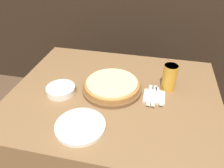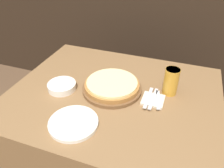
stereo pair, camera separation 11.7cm
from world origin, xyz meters
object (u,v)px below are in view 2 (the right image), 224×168
beer_glass (171,80)px  spoon (158,100)px  fork (148,98)px  pizza_on_board (112,86)px  dinner_plate (73,123)px  dinner_knife (153,99)px  side_bowl (62,86)px

beer_glass → spoon: 0.13m
beer_glass → fork: beer_glass is taller
pizza_on_board → dinner_plate: pizza_on_board is taller
dinner_plate → dinner_knife: (0.31, 0.28, 0.01)m
pizza_on_board → spoon: 0.26m
dinner_knife → beer_glass: bearing=56.6°
dinner_plate → dinner_knife: size_ratio=1.26×
dinner_knife → pizza_on_board: bearing=174.5°
dinner_plate → fork: (0.28, 0.28, 0.01)m
pizza_on_board → spoon: bearing=-5.0°
side_bowl → spoon: (0.52, 0.06, -0.00)m
dinner_plate → spoon: 0.43m
side_bowl → fork: bearing=7.3°
beer_glass → dinner_plate: (-0.37, -0.39, -0.07)m
beer_glass → spoon: bearing=-112.6°
pizza_on_board → dinner_plate: bearing=-103.9°
side_bowl → spoon: size_ratio=1.01×
dinner_plate → side_bowl: side_bowl is taller
dinner_plate → side_bowl: size_ratio=1.46×
side_bowl → pizza_on_board: bearing=17.4°
pizza_on_board → fork: 0.21m
pizza_on_board → beer_glass: size_ratio=2.20×
fork → spoon: 0.05m
fork → dinner_knife: size_ratio=1.00×
pizza_on_board → spoon: pizza_on_board is taller
beer_glass → dinner_knife: (-0.07, -0.10, -0.07)m
beer_glass → dinner_plate: beer_glass is taller
pizza_on_board → dinner_plate: (-0.08, -0.30, -0.02)m
fork → spoon: (0.05, -0.00, 0.00)m
dinner_plate → beer_glass: bearing=45.9°
beer_glass → spoon: (-0.04, -0.10, -0.07)m
dinner_knife → spoon: (0.02, 0.00, 0.00)m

